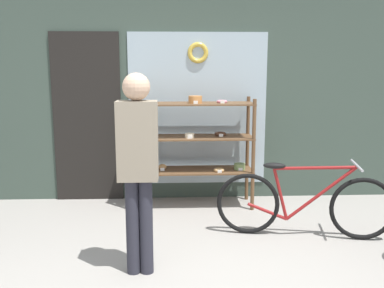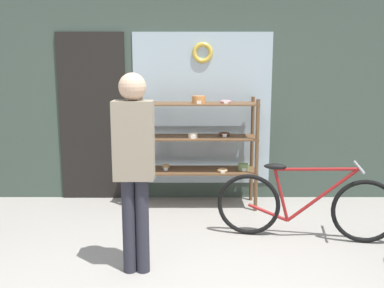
% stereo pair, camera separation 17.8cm
% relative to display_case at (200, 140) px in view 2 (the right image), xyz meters
% --- Properties ---
extents(storefront_facade, '(6.02, 0.13, 3.64)m').
position_rel_display_case_xyz_m(storefront_facade, '(-0.18, 0.36, 0.96)').
color(storefront_facade, '#3D4C42').
rests_on(storefront_facade, ground_plane).
extents(display_case, '(1.42, 0.45, 1.35)m').
position_rel_display_case_xyz_m(display_case, '(0.00, 0.00, 0.00)').
color(display_case, brown).
rests_on(display_case, ground_plane).
extents(bicycle, '(1.72, 0.50, 0.76)m').
position_rel_display_case_xyz_m(bicycle, '(1.02, -1.02, -0.47)').
color(bicycle, black).
rests_on(bicycle, ground_plane).
extents(pedestrian, '(0.32, 0.22, 1.64)m').
position_rel_display_case_xyz_m(pedestrian, '(-0.55, -1.72, 0.15)').
color(pedestrian, '#282833').
rests_on(pedestrian, ground_plane).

